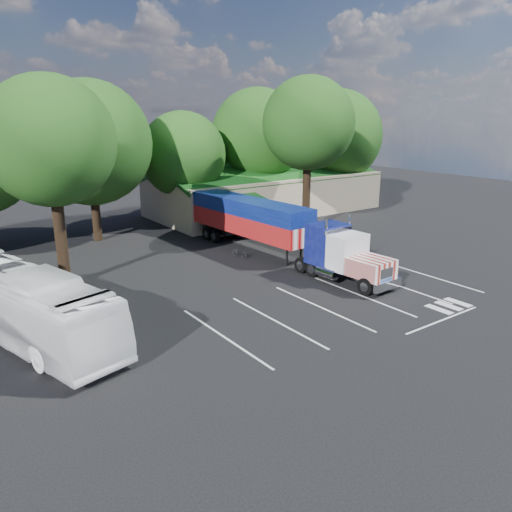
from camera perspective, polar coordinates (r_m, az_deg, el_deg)
ground at (r=32.47m, az=0.22°, el=-2.66°), size 120.00×120.00×0.00m
event_hall at (r=53.85m, az=0.96°, el=7.37°), size 24.20×14.12×5.55m
tree_row_c at (r=43.16m, az=-18.50°, el=12.14°), size 10.00×10.00×13.05m
tree_row_d at (r=47.91m, az=-8.36°, el=11.37°), size 8.00×8.00×10.60m
tree_row_e at (r=52.97m, az=0.21°, el=13.62°), size 9.60×9.60×12.90m
tree_row_f at (r=58.54m, az=9.10°, el=13.38°), size 10.40×10.40×13.00m
tree_near_left at (r=31.82m, az=-22.48°, el=11.98°), size 7.60×7.60×12.65m
tree_near_right at (r=44.57m, az=6.01°, el=14.80°), size 8.00×8.00×13.50m
semi_truck at (r=37.09m, az=1.67°, el=3.50°), size 3.76×19.86×4.14m
woman at (r=30.96m, az=13.61°, el=-2.61°), size 0.60×0.66×1.51m
bicycle at (r=37.14m, az=-1.93°, el=0.43°), size 0.73×1.59×0.81m
tour_bus at (r=25.81m, az=-24.58°, el=-5.20°), size 5.94×12.78×3.47m
silver_sedan at (r=44.24m, az=-0.74°, el=3.45°), size 4.63×2.84×1.44m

